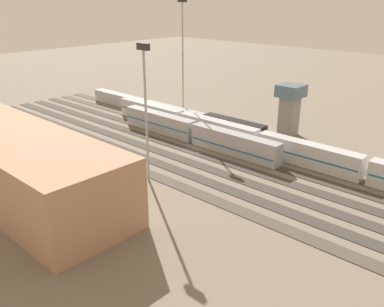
{
  "coord_description": "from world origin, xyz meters",
  "views": [
    {
      "loc": [
        -60.36,
        64.68,
        33.46
      ],
      "look_at": [
        -6.07,
        5.59,
        2.5
      ],
      "focal_mm": 38.36,
      "sensor_mm": 36.0,
      "label": 1
    }
  ],
  "objects": [
    {
      "name": "light_mast_0",
      "position": [
        18.97,
        -17.9,
        20.5
      ],
      "size": [
        2.8,
        0.7,
        33.08
      ],
      "color": "#9EA0A5",
      "rests_on": "ground_plane"
    },
    {
      "name": "train_on_track_2",
      "position": [
        2.96,
        -5.0,
        2.59
      ],
      "size": [
        47.2,
        3.06,
        5.0
      ],
      "color": "#A8AAB2",
      "rests_on": "ground_plane"
    },
    {
      "name": "light_mast_1",
      "position": [
        -5.2,
        17.07,
        16.61
      ],
      "size": [
        2.8,
        0.7,
        25.88
      ],
      "color": "#9EA0A5",
      "rests_on": "ground_plane"
    },
    {
      "name": "track_bed_1",
      "position": [
        0.0,
        -10.0,
        0.06
      ],
      "size": [
        140.0,
        2.8,
        0.12
      ],
      "primitive_type": "cube",
      "color": "#4C443D",
      "rests_on": "ground_plane"
    },
    {
      "name": "control_tower",
      "position": [
        -10.44,
        -26.1,
        7.55
      ],
      "size": [
        6.0,
        6.0,
        12.87
      ],
      "color": "gray",
      "rests_on": "ground_plane"
    },
    {
      "name": "track_bed_5",
      "position": [
        0.0,
        10.0,
        0.06
      ],
      "size": [
        140.0,
        2.8,
        0.12
      ],
      "primitive_type": "cube",
      "color": "#3D3833",
      "rests_on": "ground_plane"
    },
    {
      "name": "train_on_track_0",
      "position": [
        21.84,
        -15.0,
        2.11
      ],
      "size": [
        66.4,
        3.0,
        4.4
      ],
      "color": "black",
      "rests_on": "ground_plane"
    },
    {
      "name": "track_bed_4",
      "position": [
        0.0,
        5.0,
        0.06
      ],
      "size": [
        140.0,
        2.8,
        0.12
      ],
      "primitive_type": "cube",
      "color": "#3D3833",
      "rests_on": "ground_plane"
    },
    {
      "name": "ground_plane",
      "position": [
        0.0,
        0.0,
        0.0
      ],
      "size": [
        400.0,
        400.0,
        0.0
      ],
      "primitive_type": "plane",
      "color": "#756B5B"
    },
    {
      "name": "track_bed_3",
      "position": [
        0.0,
        0.0,
        0.06
      ],
      "size": [
        140.0,
        2.8,
        0.12
      ],
      "primitive_type": "cube",
      "color": "#3D3833",
      "rests_on": "ground_plane"
    },
    {
      "name": "track_bed_2",
      "position": [
        0.0,
        -5.0,
        0.06
      ],
      "size": [
        140.0,
        2.8,
        0.12
      ],
      "primitive_type": "cube",
      "color": "#3D3833",
      "rests_on": "ground_plane"
    },
    {
      "name": "maintenance_shed",
      "position": [
        11.02,
        36.61,
        5.77
      ],
      "size": [
        58.5,
        15.96,
        11.54
      ],
      "primitive_type": "cube",
      "color": "tan",
      "rests_on": "ground_plane"
    },
    {
      "name": "train_on_track_1",
      "position": [
        -12.36,
        -10.0,
        2.62
      ],
      "size": [
        95.6,
        3.06,
        5.0
      ],
      "color": "silver",
      "rests_on": "ground_plane"
    },
    {
      "name": "track_bed_0",
      "position": [
        0.0,
        -15.0,
        0.06
      ],
      "size": [
        140.0,
        2.8,
        0.12
      ],
      "primitive_type": "cube",
      "color": "#4C443D",
      "rests_on": "ground_plane"
    },
    {
      "name": "track_bed_6",
      "position": [
        0.0,
        15.0,
        0.06
      ],
      "size": [
        140.0,
        2.8,
        0.12
      ],
      "primitive_type": "cube",
      "color": "#4C443D",
      "rests_on": "ground_plane"
    }
  ]
}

